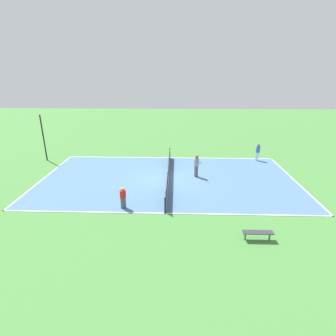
{
  "coord_description": "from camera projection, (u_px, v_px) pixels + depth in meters",
  "views": [
    {
      "loc": [
        -18.55,
        -0.6,
        7.77
      ],
      "look_at": [
        0.0,
        0.0,
        0.9
      ],
      "focal_mm": 28.0,
      "sensor_mm": 36.0,
      "label": 1
    }
  ],
  "objects": [
    {
      "name": "ground_plane",
      "position": [
        168.0,
        179.0,
        20.1
      ],
      "size": [
        80.0,
        80.0,
        0.0
      ],
      "primitive_type": "plane",
      "color": "#47843D"
    },
    {
      "name": "court_surface",
      "position": [
        168.0,
        179.0,
        20.1
      ],
      "size": [
        10.53,
        19.28,
        0.02
      ],
      "color": "#4C729E",
      "rests_on": "ground_plane"
    },
    {
      "name": "tennis_net",
      "position": [
        168.0,
        173.0,
        19.92
      ],
      "size": [
        10.33,
        0.1,
        0.97
      ],
      "color": "black",
      "rests_on": "court_surface"
    },
    {
      "name": "bench",
      "position": [
        258.0,
        233.0,
        12.71
      ],
      "size": [
        0.36,
        1.48,
        0.45
      ],
      "rotation": [
        0.0,
        0.0,
        1.57
      ],
      "color": "#333338",
      "rests_on": "ground_plane"
    },
    {
      "name": "player_baseline_gray",
      "position": [
        196.0,
        164.0,
        20.14
      ],
      "size": [
        0.99,
        0.61,
        1.76
      ],
      "rotation": [
        0.0,
        0.0,
        3.47
      ],
      "color": "#4C4C51",
      "rests_on": "court_surface"
    },
    {
      "name": "player_coach_red",
      "position": [
        123.0,
        197.0,
        15.55
      ],
      "size": [
        0.42,
        0.42,
        1.36
      ],
      "rotation": [
        0.0,
        0.0,
        4.53
      ],
      "color": "#4C4C51",
      "rests_on": "court_surface"
    },
    {
      "name": "player_near_blue",
      "position": [
        258.0,
        151.0,
        23.9
      ],
      "size": [
        0.46,
        0.46,
        1.58
      ],
      "rotation": [
        0.0,
        0.0,
        1.25
      ],
      "color": "white",
      "rests_on": "court_surface"
    },
    {
      "name": "tennis_ball_far_baseline",
      "position": [
        200.0,
        166.0,
        22.77
      ],
      "size": [
        0.07,
        0.07,
        0.07
      ],
      "primitive_type": "sphere",
      "color": "#CCE033",
      "rests_on": "court_surface"
    },
    {
      "name": "tennis_ball_midcourt",
      "position": [
        264.0,
        167.0,
        22.49
      ],
      "size": [
        0.07,
        0.07,
        0.07
      ],
      "primitive_type": "sphere",
      "color": "#CCE033",
      "rests_on": "court_surface"
    },
    {
      "name": "tennis_ball_near_net",
      "position": [
        166.0,
        162.0,
        23.75
      ],
      "size": [
        0.07,
        0.07,
        0.07
      ],
      "primitive_type": "sphere",
      "color": "#CCE033",
      "rests_on": "court_surface"
    },
    {
      "name": "tennis_ball_left_sideline",
      "position": [
        125.0,
        188.0,
        18.4
      ],
      "size": [
        0.07,
        0.07,
        0.07
      ],
      "primitive_type": "sphere",
      "color": "#CCE033",
      "rests_on": "court_surface"
    },
    {
      "name": "fence_post_back_right",
      "position": [
        44.0,
        138.0,
        23.62
      ],
      "size": [
        0.12,
        0.12,
        4.2
      ],
      "color": "black",
      "rests_on": "ground_plane"
    }
  ]
}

